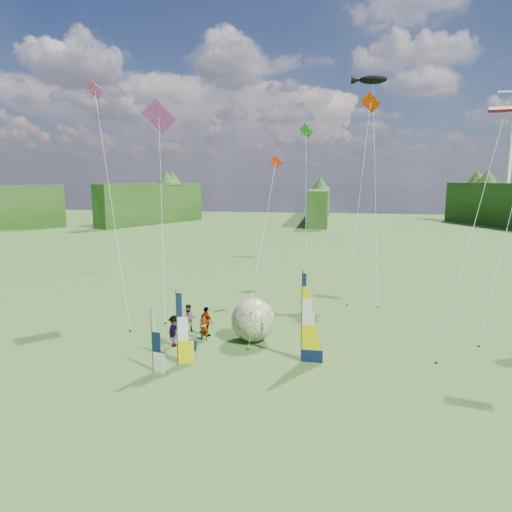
% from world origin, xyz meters
% --- Properties ---
extents(ground, '(220.00, 220.00, 0.00)m').
position_xyz_m(ground, '(0.00, 0.00, 0.00)').
color(ground, '#547C32').
rests_on(ground, ground).
extents(treeline_ring, '(210.00, 210.00, 8.00)m').
position_xyz_m(treeline_ring, '(0.00, 0.00, 4.00)').
color(treeline_ring, '#375826').
rests_on(treeline_ring, ground).
extents(turbine_right, '(8.00, 1.20, 30.00)m').
position_xyz_m(turbine_right, '(45.00, 102.00, 15.00)').
color(turbine_right, silver).
rests_on(turbine_right, ground).
extents(feather_banner_main, '(1.30, 0.11, 4.81)m').
position_xyz_m(feather_banner_main, '(1.55, 3.23, 2.40)').
color(feather_banner_main, '#0A1834').
rests_on(feather_banner_main, ground).
extents(side_banner_left, '(1.05, 0.34, 3.84)m').
position_xyz_m(side_banner_left, '(-4.78, 1.83, 1.92)').
color(side_banner_left, '#DCCC00').
rests_on(side_banner_left, ground).
extents(side_banner_far, '(0.94, 0.33, 3.16)m').
position_xyz_m(side_banner_far, '(-5.71, 0.74, 1.58)').
color(side_banner_far, white).
rests_on(side_banner_far, ground).
extents(bol_inflatable, '(3.41, 3.41, 2.59)m').
position_xyz_m(bol_inflatable, '(-1.52, 5.95, 1.29)').
color(bol_inflatable, navy).
rests_on(bol_inflatable, ground).
extents(spectator_a, '(0.68, 0.57, 1.59)m').
position_xyz_m(spectator_a, '(-4.40, 5.52, 0.79)').
color(spectator_a, '#66594C').
rests_on(spectator_a, ground).
extents(spectator_b, '(0.90, 0.48, 1.79)m').
position_xyz_m(spectator_b, '(-5.75, 6.82, 0.90)').
color(spectator_b, '#66594C').
rests_on(spectator_b, ground).
extents(spectator_c, '(0.60, 1.24, 1.84)m').
position_xyz_m(spectator_c, '(-5.83, 4.30, 0.92)').
color(spectator_c, '#66594C').
rests_on(spectator_c, ground).
extents(spectator_d, '(1.15, 0.96, 1.85)m').
position_xyz_m(spectator_d, '(-4.48, 6.28, 0.92)').
color(spectator_d, '#66594C').
rests_on(spectator_d, ground).
extents(camp_chair, '(0.71, 0.71, 0.97)m').
position_xyz_m(camp_chair, '(-4.39, 2.71, 0.48)').
color(camp_chair, '#0D2246').
rests_on(camp_chair, ground).
extents(kite_whale, '(4.16, 14.05, 20.11)m').
position_xyz_m(kite_whale, '(6.43, 20.02, 10.06)').
color(kite_whale, black).
rests_on(kite_whale, ground).
extents(kite_rainbow_delta, '(8.91, 12.37, 16.54)m').
position_xyz_m(kite_rainbow_delta, '(-9.18, 11.59, 8.27)').
color(kite_rainbow_delta, '#FD361A').
rests_on(kite_rainbow_delta, ground).
extents(kite_parafoil, '(11.18, 12.06, 15.50)m').
position_xyz_m(kite_parafoil, '(10.74, 7.16, 7.75)').
color(kite_parafoil, red).
rests_on(kite_parafoil, ground).
extents(small_kite_red, '(5.17, 9.94, 11.98)m').
position_xyz_m(small_kite_red, '(-2.42, 16.18, 5.99)').
color(small_kite_red, red).
rests_on(small_kite_red, ground).
extents(small_kite_orange, '(6.21, 11.23, 17.59)m').
position_xyz_m(small_kite_orange, '(5.13, 18.65, 8.79)').
color(small_kite_orange, '#FF3B00').
rests_on(small_kite_orange, ground).
extents(small_kite_yellow, '(9.05, 11.10, 13.70)m').
position_xyz_m(small_kite_yellow, '(13.71, 10.69, 6.85)').
color(small_kite_yellow, '#F1F700').
rests_on(small_kite_yellow, ground).
extents(small_kite_pink, '(8.53, 9.41, 17.03)m').
position_xyz_m(small_kite_pink, '(-11.82, 9.20, 8.52)').
color(small_kite_pink, '#DE4691').
rests_on(small_kite_pink, ground).
extents(small_kite_green, '(7.88, 12.99, 15.68)m').
position_xyz_m(small_kite_green, '(0.48, 23.45, 7.84)').
color(small_kite_green, green).
rests_on(small_kite_green, ground).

